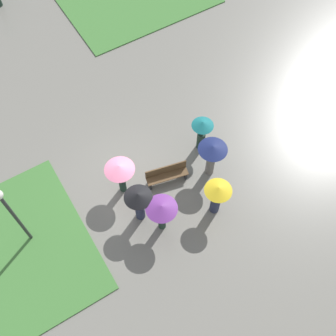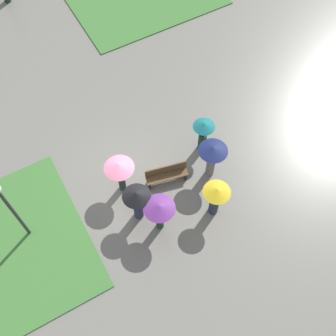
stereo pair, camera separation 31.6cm
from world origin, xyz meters
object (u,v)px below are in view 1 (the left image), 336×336
object	(u,v)px
crowd_person_purple	(162,210)
crowd_person_black	(139,201)
crowd_person_yellow	(217,195)
crowd_person_pink	(120,171)
crowd_person_teal	(202,130)
park_bench	(167,174)
lamp_post	(10,211)
crowd_person_navy	(212,154)

from	to	relation	value
crowd_person_purple	crowd_person_black	bearing A→B (deg)	16.20
crowd_person_purple	crowd_person_yellow	world-z (taller)	crowd_person_yellow
crowd_person_yellow	crowd_person_pink	xyz separation A→B (m)	(-2.66, 2.70, 0.24)
crowd_person_black	crowd_person_teal	distance (m)	4.13
park_bench	lamp_post	distance (m)	6.17
park_bench	crowd_person_pink	world-z (taller)	crowd_person_pink
crowd_person_yellow	crowd_person_pink	size ratio (longest dim) A/B	0.99
crowd_person_pink	crowd_person_purple	bearing A→B (deg)	-59.28
lamp_post	crowd_person_navy	bearing A→B (deg)	-8.67
crowd_person_black	crowd_person_purple	bearing A→B (deg)	39.89
park_bench	crowd_person_pink	xyz separation A→B (m)	(-1.75, 0.55, 1.06)
crowd_person_teal	lamp_post	bearing A→B (deg)	62.10
park_bench	crowd_person_pink	size ratio (longest dim) A/B	0.94
crowd_person_navy	crowd_person_teal	xyz separation A→B (m)	(0.39, 1.25, -0.19)
crowd_person_purple	crowd_person_pink	distance (m)	2.29
crowd_person_yellow	crowd_person_teal	xyz separation A→B (m)	(1.20, 2.79, -0.08)
crowd_person_teal	crowd_person_pink	distance (m)	3.87
crowd_person_purple	crowd_person_black	xyz separation A→B (m)	(-0.50, 0.82, -0.11)
crowd_person_navy	crowd_person_teal	world-z (taller)	crowd_person_navy
crowd_person_pink	park_bench	bearing A→B (deg)	0.16
park_bench	crowd_person_pink	distance (m)	2.12
crowd_person_navy	crowd_person_pink	distance (m)	3.66
lamp_post	crowd_person_navy	size ratio (longest dim) A/B	1.99
crowd_person_yellow	crowd_person_teal	distance (m)	3.04
park_bench	crowd_person_navy	distance (m)	2.05
crowd_person_black	crowd_person_pink	bearing A→B (deg)	-170.99
crowd_person_purple	crowd_person_pink	xyz separation A→B (m)	(-0.52, 2.23, 0.07)
lamp_post	crowd_person_navy	world-z (taller)	lamp_post
park_bench	crowd_person_teal	size ratio (longest dim) A/B	1.00
park_bench	crowd_person_yellow	distance (m)	2.47
park_bench	crowd_person_navy	world-z (taller)	crowd_person_navy
crowd_person_yellow	crowd_person_teal	bearing A→B (deg)	-49.06
park_bench	lamp_post	xyz separation A→B (m)	(-5.79, 0.54, 2.06)
park_bench	crowd_person_yellow	bearing A→B (deg)	-53.98
crowd_person_teal	crowd_person_purple	bearing A→B (deg)	96.17
lamp_post	crowd_person_teal	distance (m)	8.01
crowd_person_purple	crowd_person_teal	size ratio (longest dim) A/B	1.04
park_bench	crowd_person_purple	size ratio (longest dim) A/B	0.96
lamp_post	crowd_person_yellow	bearing A→B (deg)	-21.83
lamp_post	crowd_person_navy	xyz separation A→B (m)	(7.51, -1.15, -1.13)
crowd_person_navy	crowd_person_black	bearing A→B (deg)	-170.73
crowd_person_black	crowd_person_teal	size ratio (longest dim) A/B	1.08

